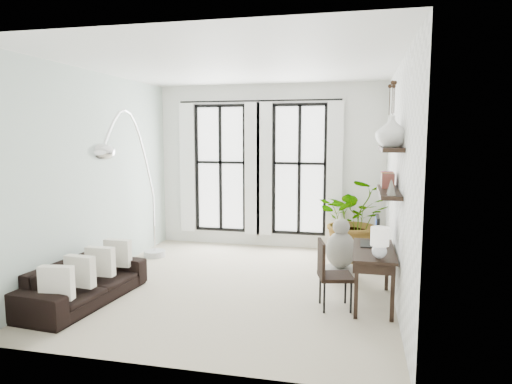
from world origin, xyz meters
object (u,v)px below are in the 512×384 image
(sofa, at_px, (85,282))
(desk, at_px, (374,253))
(plant, at_px, (355,219))
(buddha, at_px, (341,253))
(arc_lamp, at_px, (130,148))
(desk_chair, at_px, (329,270))

(sofa, distance_m, desk, 3.84)
(sofa, height_order, desk, desk)
(plant, relative_size, desk, 1.18)
(plant, height_order, buddha, plant)
(desk, height_order, buddha, desk)
(plant, relative_size, arc_lamp, 0.55)
(arc_lamp, bearing_deg, sofa, -94.89)
(sofa, height_order, desk_chair, desk_chair)
(sofa, xyz_separation_m, desk_chair, (3.20, 0.50, 0.23))
(desk, bearing_deg, sofa, -168.92)
(sofa, bearing_deg, arc_lamp, 0.29)
(sofa, distance_m, arc_lamp, 2.12)
(plant, bearing_deg, desk_chair, -96.67)
(plant, distance_m, desk, 2.25)
(sofa, xyz_separation_m, buddha, (3.29, 1.83, 0.12))
(plant, bearing_deg, arc_lamp, -152.27)
(plant, height_order, arc_lamp, arc_lamp)
(arc_lamp, bearing_deg, desk, -7.07)
(desk, distance_m, buddha, 1.23)
(desk, relative_size, desk_chair, 1.41)
(desk, relative_size, arc_lamp, 0.47)
(sofa, distance_m, buddha, 3.77)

